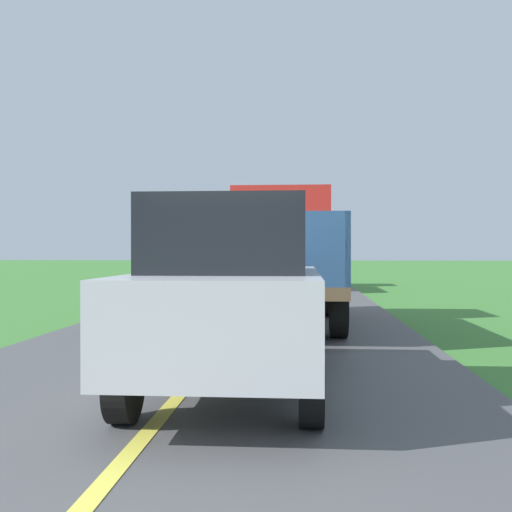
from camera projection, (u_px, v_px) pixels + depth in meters
name	position (u px, v px, depth m)	size (l,w,h in m)	color
banana_truck_near	(280.00, 252.00, 12.61)	(2.38, 5.82, 2.80)	#2D2D30
banana_truck_far	(281.00, 252.00, 25.12)	(2.38, 5.81, 2.80)	#2D2D30
following_car	(233.00, 294.00, 6.22)	(1.74, 4.10, 1.92)	#B7BABF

